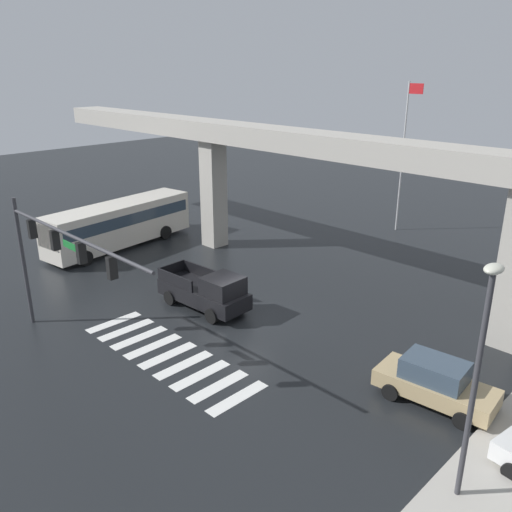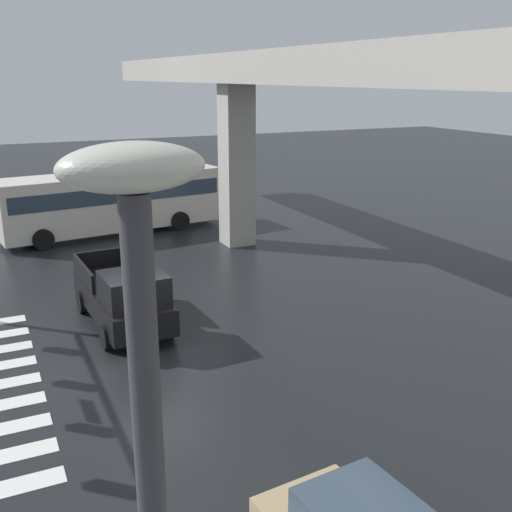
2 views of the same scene
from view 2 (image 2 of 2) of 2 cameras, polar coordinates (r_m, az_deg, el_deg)
The scene contains 4 objects.
ground_plane at distance 17.44m, azimuth -9.25°, elevation -9.15°, with size 120.00×120.00×0.00m, color black.
elevated_overpass at distance 18.60m, azimuth 10.59°, elevation 15.40°, with size 52.52×2.27×8.42m.
pickup_truck at distance 19.04m, azimuth -12.34°, elevation -3.83°, with size 5.19×2.27×2.08m.
city_bus at distance 30.59m, azimuth -13.38°, elevation 5.27°, with size 3.87×11.03×2.99m.
Camera 2 is at (15.20, -4.03, 7.53)m, focal length 42.39 mm.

